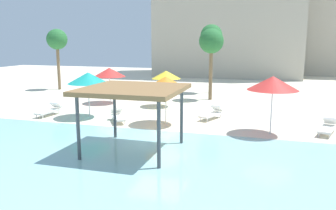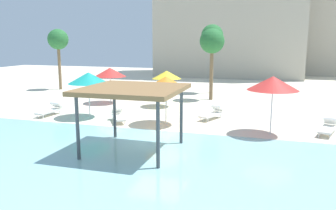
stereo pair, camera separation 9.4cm
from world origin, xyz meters
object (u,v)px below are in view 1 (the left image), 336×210
(palm_tree_0, at_px, (57,41))
(lounge_chair_3, at_px, (50,110))
(beach_umbrella_orange_2, at_px, (166,82))
(palm_tree_2, at_px, (211,37))
(beach_umbrella_red_7, at_px, (273,83))
(shade_pavilion, at_px, (133,92))
(lounge_chair_0, at_px, (118,116))
(lounge_chair_4, at_px, (212,113))
(palm_tree_1, at_px, (211,42))
(beach_umbrella_red_5, at_px, (109,72))
(beach_umbrella_teal_6, at_px, (88,78))
(lounge_chair_5, at_px, (328,127))
(beach_umbrella_yellow_1, at_px, (166,75))

(palm_tree_0, bearing_deg, lounge_chair_3, -59.11)
(beach_umbrella_orange_2, distance_m, palm_tree_2, 12.59)
(beach_umbrella_orange_2, bearing_deg, beach_umbrella_red_7, -5.04)
(shade_pavilion, distance_m, lounge_chair_0, 6.08)
(lounge_chair_4, height_order, palm_tree_1, palm_tree_1)
(palm_tree_0, bearing_deg, beach_umbrella_red_5, -33.75)
(shade_pavilion, relative_size, palm_tree_1, 0.72)
(beach_umbrella_red_5, height_order, palm_tree_2, palm_tree_2)
(shade_pavilion, height_order, beach_umbrella_teal_6, shade_pavilion)
(beach_umbrella_red_5, relative_size, lounge_chair_5, 1.32)
(shade_pavilion, distance_m, beach_umbrella_red_7, 7.07)
(beach_umbrella_red_5, bearing_deg, shade_pavilion, -59.22)
(lounge_chair_4, bearing_deg, shade_pavilion, 5.03)
(lounge_chair_0, relative_size, palm_tree_2, 0.32)
(beach_umbrella_teal_6, xyz_separation_m, palm_tree_1, (5.94, 8.38, 2.04))
(lounge_chair_0, bearing_deg, beach_umbrella_yellow_1, 134.60)
(lounge_chair_0, xyz_separation_m, lounge_chair_5, (11.16, 0.57, 0.00))
(lounge_chair_5, bearing_deg, shade_pavilion, -39.99)
(shade_pavilion, distance_m, lounge_chair_3, 9.53)
(shade_pavilion, bearing_deg, lounge_chair_4, 73.26)
(lounge_chair_3, height_order, lounge_chair_4, same)
(lounge_chair_3, bearing_deg, beach_umbrella_teal_6, 101.64)
(lounge_chair_4, bearing_deg, lounge_chair_0, -44.65)
(shade_pavilion, distance_m, lounge_chair_5, 10.06)
(lounge_chair_3, relative_size, lounge_chair_4, 0.98)
(lounge_chair_5, relative_size, palm_tree_1, 0.36)
(beach_umbrella_yellow_1, xyz_separation_m, lounge_chair_5, (9.86, -4.69, -1.90))
(beach_umbrella_yellow_1, distance_m, palm_tree_2, 7.92)
(shade_pavilion, xyz_separation_m, palm_tree_1, (0.83, 13.77, 1.88))
(lounge_chair_0, bearing_deg, lounge_chair_5, 61.34)
(lounge_chair_5, distance_m, palm_tree_1, 11.88)
(beach_umbrella_red_5, distance_m, beach_umbrella_red_7, 12.83)
(palm_tree_2, bearing_deg, beach_umbrella_teal_6, -114.06)
(lounge_chair_0, bearing_deg, shade_pavilion, -0.01)
(beach_umbrella_teal_6, xyz_separation_m, beach_umbrella_red_7, (10.56, -0.90, 0.16))
(beach_umbrella_orange_2, distance_m, lounge_chair_3, 7.85)
(lounge_chair_5, bearing_deg, palm_tree_0, -97.72)
(shade_pavilion, bearing_deg, beach_umbrella_yellow_1, 99.41)
(shade_pavilion, xyz_separation_m, beach_umbrella_red_7, (5.45, 4.49, 0.01))
(beach_umbrella_orange_2, bearing_deg, lounge_chair_3, 178.93)
(beach_umbrella_yellow_1, distance_m, beach_umbrella_red_7, 9.07)
(beach_umbrella_red_5, height_order, lounge_chair_3, beach_umbrella_red_5)
(beach_umbrella_red_5, bearing_deg, lounge_chair_4, -20.85)
(lounge_chair_3, bearing_deg, beach_umbrella_orange_2, 94.85)
(lounge_chair_4, distance_m, lounge_chair_5, 6.29)
(lounge_chair_0, bearing_deg, palm_tree_0, -165.68)
(beach_umbrella_teal_6, distance_m, palm_tree_0, 13.45)
(shade_pavilion, bearing_deg, palm_tree_0, 132.02)
(lounge_chair_3, distance_m, lounge_chair_5, 15.92)
(beach_umbrella_yellow_1, bearing_deg, palm_tree_1, 55.77)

